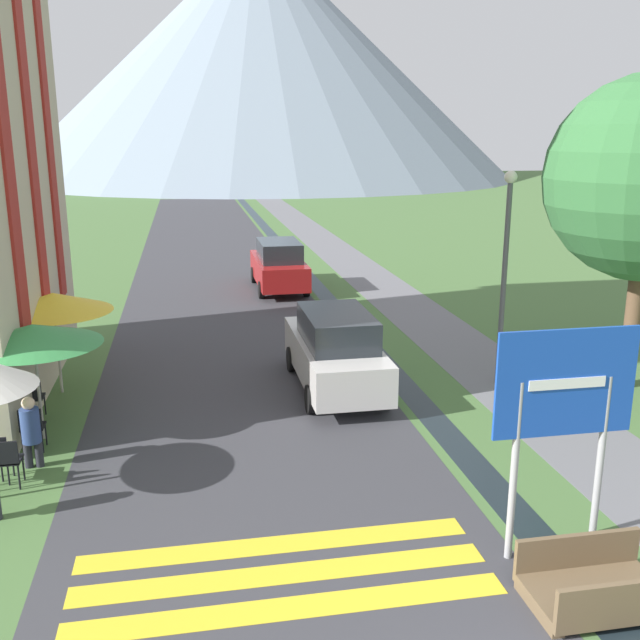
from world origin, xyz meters
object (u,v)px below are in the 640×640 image
road_sign (564,406)px  cafe_umbrella_rear_yellow (54,302)px  cafe_chair_near_left (7,459)px  cafe_chair_middle (32,425)px  parked_car_far (279,265)px  cafe_umbrella_middle_green (33,335)px  cafe_chair_far_left (32,396)px  footbridge (598,588)px  person_seated_far (31,429)px  streetlamp (505,259)px  parked_car_near (335,350)px

road_sign → cafe_umbrella_rear_yellow: (-7.61, 7.83, -0.11)m
cafe_chair_near_left → cafe_chair_middle: same height
road_sign → parked_car_far: size_ratio=0.72×
cafe_chair_near_left → cafe_umbrella_middle_green: size_ratio=0.34×
cafe_chair_far_left → footbridge: bearing=-70.1°
person_seated_far → streetlamp: streetlamp is taller
cafe_chair_far_left → cafe_umbrella_middle_green: size_ratio=0.34×
cafe_umbrella_middle_green → person_seated_far: bearing=-86.9°
cafe_chair_middle → cafe_chair_far_left: bearing=124.4°
cafe_chair_near_left → cafe_umbrella_rear_yellow: 4.74m
cafe_chair_far_left → streetlamp: size_ratio=0.18×
road_sign → cafe_umbrella_rear_yellow: size_ratio=1.29×
parked_car_near → cafe_umbrella_rear_yellow: 6.20m
parked_car_near → cafe_umbrella_middle_green: cafe_umbrella_middle_green is taller
cafe_chair_middle → footbridge: bearing=-13.5°
cafe_chair_far_left → cafe_umbrella_middle_green: 1.85m
parked_car_far → person_seated_far: (-6.03, -13.57, -0.20)m
road_sign → parked_car_near: 7.21m
cafe_umbrella_rear_yellow → cafe_chair_middle: bearing=-90.1°
footbridge → streetlamp: bearing=74.1°
road_sign → parked_car_far: road_sign is taller
footbridge → cafe_chair_middle: size_ratio=2.00×
cafe_chair_far_left → person_seated_far: bearing=-106.5°
parked_car_far → cafe_umbrella_middle_green: bearing=-116.3°
parked_car_far → cafe_chair_near_left: size_ratio=5.25×
cafe_umbrella_rear_yellow → streetlamp: streetlamp is taller
cafe_umbrella_rear_yellow → streetlamp: bearing=-6.0°
road_sign → parked_car_far: 17.74m
cafe_umbrella_rear_yellow → person_seated_far: (0.12, -3.75, -1.35)m
parked_car_near → streetlamp: 4.32m
footbridge → cafe_chair_far_left: bearing=137.0°
footbridge → cafe_chair_near_left: 8.95m
cafe_chair_near_left → cafe_umbrella_rear_yellow: (0.12, 4.48, 1.54)m
cafe_umbrella_rear_yellow → road_sign: bearing=-45.8°
road_sign → cafe_umbrella_middle_green: (-7.55, 5.29, -0.12)m
cafe_chair_middle → cafe_umbrella_rear_yellow: bearing=113.8°
road_sign → cafe_chair_middle: 9.11m
cafe_chair_far_left → person_seated_far: (0.41, -2.20, 0.19)m
road_sign → parked_car_far: (-1.46, 17.64, -1.25)m
road_sign → footbridge: (0.02, -1.12, -1.94)m
parked_car_near → cafe_chair_near_left: 7.12m
parked_car_far → cafe_chair_middle: size_ratio=5.25×
cafe_umbrella_middle_green → footbridge: bearing=-40.2°
road_sign → cafe_chair_near_left: road_sign is taller
cafe_chair_near_left → cafe_chair_middle: (0.12, 1.37, 0.00)m
cafe_chair_far_left → cafe_umbrella_middle_green: (0.35, -0.99, 1.53)m
parked_car_far → cafe_umbrella_middle_green: 13.82m
footbridge → person_seated_far: 9.14m
cafe_chair_near_left → cafe_chair_far_left: (-0.17, 2.93, 0.00)m
road_sign → cafe_umbrella_middle_green: road_sign is taller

